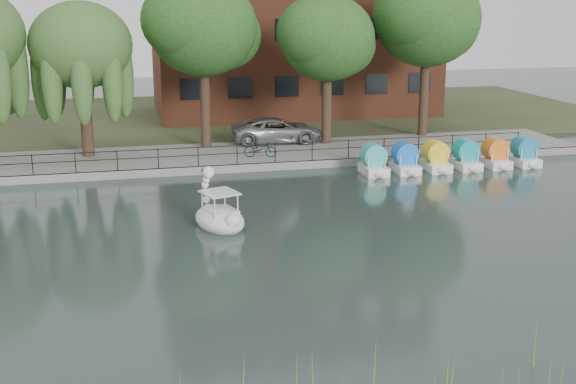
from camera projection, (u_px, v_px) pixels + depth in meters
name	position (u px, v px, depth m)	size (l,w,h in m)	color
ground_plane	(301.00, 259.00, 24.79)	(120.00, 120.00, 0.00)	#40504E
promenade	(229.00, 156.00, 39.76)	(40.00, 6.00, 0.40)	gray
kerb	(238.00, 168.00, 36.99)	(40.00, 0.25, 0.40)	gray
land_strip	(200.00, 117.00, 52.92)	(60.00, 22.00, 0.36)	#47512D
railing	(237.00, 150.00, 36.93)	(32.00, 0.05, 1.00)	black
willow_mid	(81.00, 46.00, 37.45)	(5.32, 5.32, 8.15)	#473323
broadleaf_center	(203.00, 28.00, 39.62)	(6.00, 6.00, 9.25)	#473323
broadleaf_right	(327.00, 39.00, 40.89)	(5.40, 5.40, 8.32)	#473323
broadleaf_far	(428.00, 19.00, 43.01)	(6.30, 6.30, 9.71)	#473323
minivan	(277.00, 128.00, 42.34)	(6.06, 2.79, 1.69)	gray
bicycle	(260.00, 148.00, 38.55)	(1.72, 0.60, 1.00)	gray
swan_boat	(219.00, 215.00, 28.14)	(2.45, 3.06, 2.26)	white
pedal_boat_row	(451.00, 158.00, 37.50)	(9.65, 1.70, 1.40)	white
reed_bank	(492.00, 371.00, 16.16)	(24.00, 2.40, 1.20)	#669938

